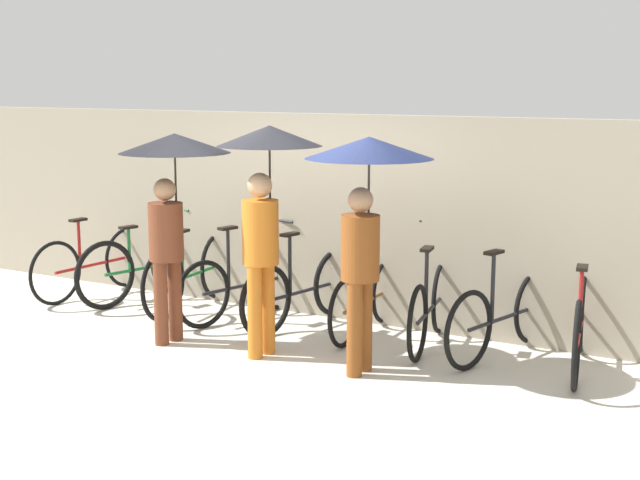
% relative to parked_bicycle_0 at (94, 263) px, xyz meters
% --- Properties ---
extents(ground_plane, '(30.00, 30.00, 0.00)m').
position_rel_parked_bicycle_0_xyz_m(ground_plane, '(2.73, -1.41, -0.38)').
color(ground_plane, beige).
extents(back_wall, '(14.47, 0.12, 2.09)m').
position_rel_parked_bicycle_0_xyz_m(back_wall, '(2.73, 0.53, 0.67)').
color(back_wall, gray).
rests_on(back_wall, ground).
extents(parked_bicycle_0, '(0.44, 1.79, 1.04)m').
position_rel_parked_bicycle_0_xyz_m(parked_bicycle_0, '(0.00, 0.00, 0.00)').
color(parked_bicycle_0, black).
rests_on(parked_bicycle_0, ground).
extents(parked_bicycle_1, '(0.57, 1.69, 1.00)m').
position_rel_parked_bicycle_0_xyz_m(parked_bicycle_1, '(0.68, 0.05, 0.01)').
color(parked_bicycle_1, black).
rests_on(parked_bicycle_1, ground).
extents(parked_bicycle_2, '(0.44, 1.84, 1.05)m').
position_rel_parked_bicycle_0_xyz_m(parked_bicycle_2, '(1.37, 0.06, 0.01)').
color(parked_bicycle_2, black).
rests_on(parked_bicycle_2, ground).
extents(parked_bicycle_3, '(0.57, 1.68, 0.98)m').
position_rel_parked_bicycle_0_xyz_m(parked_bicycle_3, '(2.05, -0.00, -0.01)').
color(parked_bicycle_3, black).
rests_on(parked_bicycle_3, ground).
extents(parked_bicycle_4, '(0.49, 1.76, 1.04)m').
position_rel_parked_bicycle_0_xyz_m(parked_bicycle_4, '(2.73, 0.06, -0.01)').
color(parked_bicycle_4, black).
rests_on(parked_bicycle_4, ground).
extents(parked_bicycle_5, '(0.44, 1.60, 0.97)m').
position_rel_parked_bicycle_0_xyz_m(parked_bicycle_5, '(3.42, 0.11, -0.03)').
color(parked_bicycle_5, black).
rests_on(parked_bicycle_5, ground).
extents(parked_bicycle_6, '(0.48, 1.64, 1.10)m').
position_rel_parked_bicycle_0_xyz_m(parked_bicycle_6, '(4.10, 0.05, -0.01)').
color(parked_bicycle_6, black).
rests_on(parked_bicycle_6, ground).
extents(parked_bicycle_7, '(0.58, 1.74, 0.99)m').
position_rel_parked_bicycle_0_xyz_m(parked_bicycle_7, '(4.79, 0.09, -0.01)').
color(parked_bicycle_7, black).
rests_on(parked_bicycle_7, ground).
extents(parked_bicycle_8, '(0.51, 1.78, 1.07)m').
position_rel_parked_bicycle_0_xyz_m(parked_bicycle_8, '(5.47, 0.04, 0.01)').
color(parked_bicycle_8, black).
rests_on(parked_bicycle_8, ground).
extents(pedestrian_leading, '(1.03, 1.03, 1.94)m').
position_rel_parked_bicycle_0_xyz_m(pedestrian_leading, '(1.95, -0.96, 1.17)').
color(pedestrian_leading, brown).
rests_on(pedestrian_leading, ground).
extents(pedestrian_center, '(0.93, 0.93, 2.04)m').
position_rel_parked_bicycle_0_xyz_m(pedestrian_center, '(2.92, -0.88, 1.19)').
color(pedestrian_center, '#C66B1E').
rests_on(pedestrian_center, ground).
extents(pedestrian_trailing, '(1.06, 1.06, 1.97)m').
position_rel_parked_bicycle_0_xyz_m(pedestrian_trailing, '(3.90, -0.88, 1.20)').
color(pedestrian_trailing, brown).
rests_on(pedestrian_trailing, ground).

